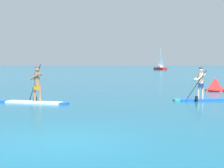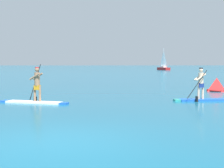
% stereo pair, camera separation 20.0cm
% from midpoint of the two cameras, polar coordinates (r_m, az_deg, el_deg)
% --- Properties ---
extents(ground, '(440.00, 440.00, 0.00)m').
position_cam_midpoint_polar(ground, '(8.23, -9.32, -9.99)').
color(ground, '#145B7A').
extents(paddleboarder_mid_center, '(3.43, 1.60, 1.93)m').
position_cam_midpoint_polar(paddleboarder_mid_center, '(16.02, -13.07, -1.86)').
color(paddleboarder_mid_center, white).
rests_on(paddleboarder_mid_center, ground).
extents(paddleboarder_far_right, '(3.10, 0.87, 1.75)m').
position_cam_midpoint_polar(paddleboarder_far_right, '(17.24, 15.90, -1.53)').
color(paddleboarder_far_right, blue).
rests_on(paddleboarder_far_right, ground).
extents(race_marker_buoy, '(1.37, 1.37, 0.92)m').
position_cam_midpoint_polar(race_marker_buoy, '(23.31, 18.18, -0.22)').
color(race_marker_buoy, red).
rests_on(race_marker_buoy, ground).
extents(sailboat_right_horizon, '(2.54, 5.36, 5.79)m').
position_cam_midpoint_polar(sailboat_right_horizon, '(86.28, 9.13, 2.96)').
color(sailboat_right_horizon, '#A51E1E').
rests_on(sailboat_right_horizon, ground).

